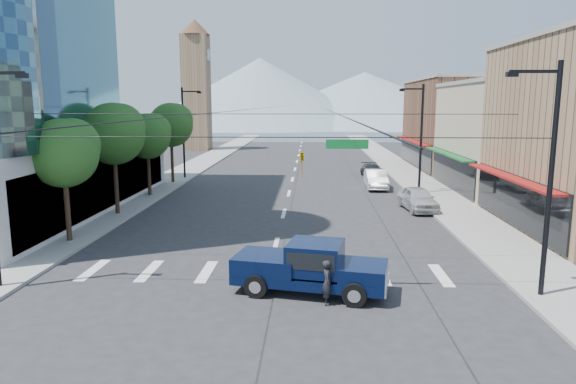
% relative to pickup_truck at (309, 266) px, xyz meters
% --- Properties ---
extents(ground, '(160.00, 160.00, 0.00)m').
position_rel_pickup_truck_xyz_m(ground, '(-1.81, 0.80, -1.08)').
color(ground, '#28282B').
rests_on(ground, ground).
extents(sidewalk_left, '(4.00, 120.00, 0.15)m').
position_rel_pickup_truck_xyz_m(sidewalk_left, '(-13.81, 40.80, -1.01)').
color(sidewalk_left, gray).
rests_on(sidewalk_left, ground).
extents(sidewalk_right, '(4.00, 120.00, 0.15)m').
position_rel_pickup_truck_xyz_m(sidewalk_right, '(10.19, 40.80, -1.01)').
color(sidewalk_right, gray).
rests_on(sidewalk_right, ground).
extents(shop_mid, '(12.00, 14.00, 9.00)m').
position_rel_pickup_truck_xyz_m(shop_mid, '(18.19, 24.80, 3.42)').
color(shop_mid, tan).
rests_on(shop_mid, ground).
extents(shop_far, '(12.00, 18.00, 10.00)m').
position_rel_pickup_truck_xyz_m(shop_far, '(18.19, 40.80, 3.92)').
color(shop_far, brown).
rests_on(shop_far, ground).
extents(clock_tower, '(4.80, 4.80, 20.40)m').
position_rel_pickup_truck_xyz_m(clock_tower, '(-18.31, 62.80, 9.56)').
color(clock_tower, '#8C6B4C').
rests_on(clock_tower, ground).
extents(mountain_left, '(80.00, 80.00, 22.00)m').
position_rel_pickup_truck_xyz_m(mountain_left, '(-16.81, 150.80, 9.92)').
color(mountain_left, gray).
rests_on(mountain_left, ground).
extents(mountain_right, '(90.00, 90.00, 18.00)m').
position_rel_pickup_truck_xyz_m(mountain_right, '(18.19, 160.80, 7.92)').
color(mountain_right, gray).
rests_on(mountain_right, ground).
extents(tree_near, '(3.65, 3.64, 6.71)m').
position_rel_pickup_truck_xyz_m(tree_near, '(-12.88, 6.90, 3.91)').
color(tree_near, black).
rests_on(tree_near, ground).
extents(tree_midnear, '(4.09, 4.09, 7.52)m').
position_rel_pickup_truck_xyz_m(tree_midnear, '(-12.88, 13.90, 4.51)').
color(tree_midnear, black).
rests_on(tree_midnear, ground).
extents(tree_midfar, '(3.65, 3.64, 6.71)m').
position_rel_pickup_truck_xyz_m(tree_midfar, '(-12.88, 20.90, 3.91)').
color(tree_midfar, black).
rests_on(tree_midfar, ground).
extents(tree_far, '(4.09, 4.09, 7.52)m').
position_rel_pickup_truck_xyz_m(tree_far, '(-12.88, 27.90, 4.51)').
color(tree_far, black).
rests_on(tree_far, ground).
extents(signal_rig, '(21.80, 0.20, 9.00)m').
position_rel_pickup_truck_xyz_m(signal_rig, '(-1.62, -0.20, 3.56)').
color(signal_rig, black).
rests_on(signal_rig, ground).
extents(lamp_pole_nw, '(2.00, 0.25, 9.00)m').
position_rel_pickup_truck_xyz_m(lamp_pole_nw, '(-12.48, 30.80, 3.86)').
color(lamp_pole_nw, black).
rests_on(lamp_pole_nw, ground).
extents(lamp_pole_ne, '(2.00, 0.25, 9.00)m').
position_rel_pickup_truck_xyz_m(lamp_pole_ne, '(8.86, 22.80, 3.86)').
color(lamp_pole_ne, black).
rests_on(lamp_pole_ne, ground).
extents(pickup_truck, '(6.43, 3.34, 2.08)m').
position_rel_pickup_truck_xyz_m(pickup_truck, '(0.00, 0.00, 0.00)').
color(pickup_truck, '#071234').
rests_on(pickup_truck, ground).
extents(pedestrian, '(0.42, 0.63, 1.71)m').
position_rel_pickup_truck_xyz_m(pedestrian, '(0.69, -1.20, -0.23)').
color(pedestrian, black).
rests_on(pedestrian, ground).
extents(parked_car_near, '(2.46, 5.05, 1.66)m').
position_rel_pickup_truck_xyz_m(parked_car_near, '(7.59, 16.35, -0.25)').
color(parked_car_near, silver).
rests_on(parked_car_near, ground).
extents(parked_car_mid, '(1.79, 5.03, 1.65)m').
position_rel_pickup_truck_xyz_m(parked_car_mid, '(5.79, 25.70, -0.26)').
color(parked_car_mid, white).
rests_on(parked_car_mid, ground).
extents(parked_car_far, '(2.11, 4.75, 1.36)m').
position_rel_pickup_truck_xyz_m(parked_car_far, '(6.25, 32.77, -0.40)').
color(parked_car_far, '#27282A').
rests_on(parked_car_far, ground).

